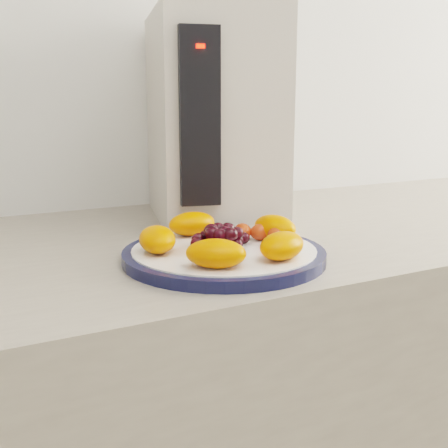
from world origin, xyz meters
TOP-DOWN VIEW (x-y plane):
  - plate_rim at (0.11, 1.06)m, footprint 0.27×0.27m
  - plate_face at (0.11, 1.06)m, footprint 0.24×0.24m
  - appliance_body at (0.23, 1.32)m, footprint 0.27×0.33m
  - appliance_panel at (0.14, 1.19)m, footprint 0.06×0.04m
  - appliance_led at (0.14, 1.18)m, footprint 0.01×0.01m
  - fruit_plate at (0.12, 1.05)m, footprint 0.23×0.23m

SIDE VIEW (x-z plane):
  - plate_rim at x=0.11m, z-range 0.90..0.91m
  - plate_face at x=0.11m, z-range 0.90..0.92m
  - fruit_plate at x=0.12m, z-range 0.92..0.95m
  - appliance_body at x=0.23m, z-range 0.90..1.26m
  - appliance_panel at x=0.14m, z-range 0.95..1.22m
  - appliance_led at x=0.14m, z-range 1.18..1.19m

